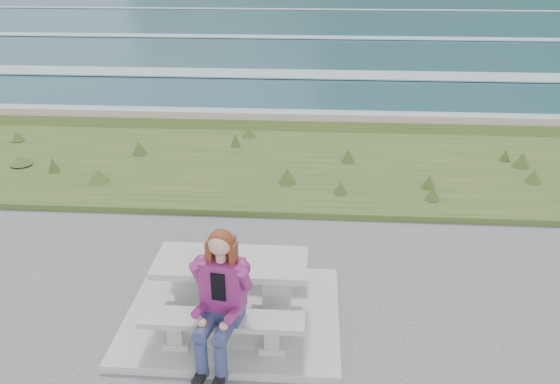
{
  "coord_description": "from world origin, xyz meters",
  "views": [
    {
      "loc": [
        0.95,
        -5.46,
        4.24
      ],
      "look_at": [
        0.5,
        1.2,
        1.2
      ],
      "focal_mm": 35.0,
      "sensor_mm": 36.0,
      "label": 1
    }
  ],
  "objects": [
    {
      "name": "seated_woman",
      "position": [
        -0.01,
        -0.84,
        0.66
      ],
      "size": [
        0.56,
        0.83,
        1.51
      ],
      "rotation": [
        0.0,
        0.0,
        -0.18
      ],
      "color": "navy",
      "rests_on": "concrete_slab"
    },
    {
      "name": "bench_landward",
      "position": [
        0.0,
        -0.7,
        0.45
      ],
      "size": [
        1.8,
        0.35,
        0.45
      ],
      "color": "#A7A6A1",
      "rests_on": "concrete_slab"
    },
    {
      "name": "concrete_slab",
      "position": [
        0.0,
        0.0,
        0.05
      ],
      "size": [
        2.6,
        2.1,
        0.1
      ],
      "primitive_type": "cube",
      "color": "#A7A6A1",
      "rests_on": "ground"
    },
    {
      "name": "bench_seaward",
      "position": [
        0.0,
        0.7,
        0.45
      ],
      "size": [
        1.8,
        0.35,
        0.45
      ],
      "color": "#A7A6A1",
      "rests_on": "concrete_slab"
    },
    {
      "name": "grass_verge",
      "position": [
        0.0,
        5.0,
        0.0
      ],
      "size": [
        160.0,
        4.5,
        0.22
      ],
      "primitive_type": "cube",
      "color": "#2D4B1C",
      "rests_on": "ground"
    },
    {
      "name": "shore_drop",
      "position": [
        0.0,
        7.9,
        0.0
      ],
      "size": [
        160.0,
        0.8,
        2.2
      ],
      "primitive_type": "cube",
      "color": "#605948",
      "rests_on": "ground"
    },
    {
      "name": "picnic_table",
      "position": [
        0.0,
        0.0,
        0.68
      ],
      "size": [
        1.8,
        0.75,
        0.75
      ],
      "color": "#A7A6A1",
      "rests_on": "concrete_slab"
    },
    {
      "name": "ocean",
      "position": [
        0.0,
        25.09,
        -1.74
      ],
      "size": [
        1600.0,
        1600.0,
        0.09
      ],
      "color": "#1E4956",
      "rests_on": "ground"
    }
  ]
}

